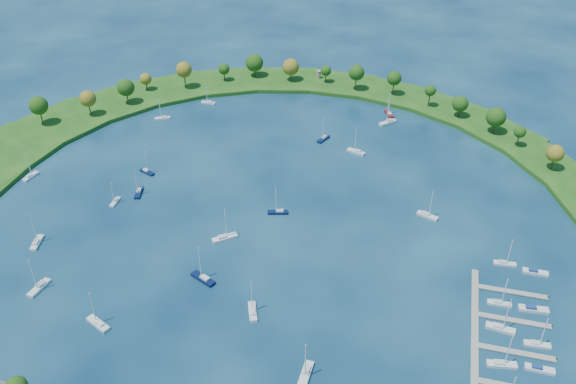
% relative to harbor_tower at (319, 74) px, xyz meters
% --- Properties ---
extents(ground, '(700.00, 700.00, 0.00)m').
position_rel_harbor_tower_xyz_m(ground, '(7.15, -120.69, -4.28)').
color(ground, '#071E3C').
rests_on(ground, ground).
extents(breakwater, '(286.74, 247.64, 2.00)m').
position_rel_harbor_tower_xyz_m(breakwater, '(-39.18, -71.98, -3.29)').
color(breakwater, '#194A13').
rests_on(breakwater, ground).
extents(breakwater_trees, '(241.79, 89.09, 14.66)m').
position_rel_harbor_tower_xyz_m(breakwater_trees, '(-12.38, -34.70, 6.19)').
color(breakwater_trees, '#382314').
rests_on(breakwater_trees, breakwater).
extents(harbor_tower, '(2.60, 2.60, 4.44)m').
position_rel_harbor_tower_xyz_m(harbor_tower, '(0.00, 0.00, 0.00)').
color(harbor_tower, gray).
rests_on(harbor_tower, breakwater).
extents(dock_system, '(24.28, 82.00, 1.60)m').
position_rel_harbor_tower_xyz_m(dock_system, '(92.44, -181.69, -3.92)').
color(dock_system, gray).
rests_on(dock_system, ground).
extents(moored_boat_0, '(9.20, 6.07, 13.20)m').
position_rel_harbor_tower_xyz_m(moored_boat_0, '(-28.12, -195.72, -3.33)').
color(moored_boat_0, silver).
rests_on(moored_boat_0, ground).
extents(moored_boat_1, '(2.97, 9.46, 13.76)m').
position_rel_harbor_tower_xyz_m(moored_boat_1, '(38.62, -198.44, -3.31)').
color(moored_boat_1, silver).
rests_on(moored_boat_1, ground).
extents(moored_boat_2, '(3.49, 8.08, 11.50)m').
position_rel_harbor_tower_xyz_m(moored_boat_2, '(-97.87, -126.66, -3.38)').
color(moored_boat_2, silver).
rests_on(moored_boat_2, ground).
extents(moored_boat_3, '(7.64, 4.85, 10.91)m').
position_rel_harbor_tower_xyz_m(moored_boat_3, '(-51.54, -111.00, -3.40)').
color(moored_boat_3, '#09153A').
rests_on(moored_boat_3, ground).
extents(moored_boat_4, '(5.79, 8.00, 11.64)m').
position_rel_harbor_tower_xyz_m(moored_boat_4, '(42.81, -30.93, -3.38)').
color(moored_boat_4, maroon).
rests_on(moored_boat_4, ground).
extents(moored_boat_5, '(4.33, 8.94, 12.67)m').
position_rel_harbor_tower_xyz_m(moored_boat_5, '(-69.56, -165.29, -3.35)').
color(moored_boat_5, silver).
rests_on(moored_boat_5, ground).
extents(moored_boat_6, '(8.64, 5.17, 12.29)m').
position_rel_harbor_tower_xyz_m(moored_boat_6, '(67.07, -113.09, -3.36)').
color(moored_boat_6, silver).
rests_on(moored_boat_6, ground).
extents(moored_boat_7, '(3.79, 9.29, 13.26)m').
position_rel_harbor_tower_xyz_m(moored_boat_7, '(-55.17, -185.94, -3.33)').
color(moored_boat_7, silver).
rests_on(moored_boat_7, ground).
extents(moored_boat_8, '(8.38, 8.52, 13.73)m').
position_rel_harbor_tower_xyz_m(moored_boat_8, '(43.31, -40.14, -3.32)').
color(moored_boat_8, silver).
rests_on(moored_boat_8, ground).
extents(moored_boat_9, '(5.14, 8.19, 11.69)m').
position_rel_harbor_tower_xyz_m(moored_boat_9, '(16.04, -63.99, -3.38)').
color(moored_boat_9, '#09153A').
rests_on(moored_boat_9, ground).
extents(moored_boat_10, '(8.24, 4.18, 11.67)m').
position_rel_harbor_tower_xyz_m(moored_boat_10, '(10.56, -125.26, -3.38)').
color(moored_boat_10, '#09153A').
rests_on(moored_boat_10, ground).
extents(moored_boat_11, '(5.38, 8.78, 12.51)m').
position_rel_harbor_tower_xyz_m(moored_boat_11, '(16.77, -178.88, -3.36)').
color(moored_boat_11, silver).
rests_on(moored_boat_11, ground).
extents(moored_boat_13, '(7.75, 5.38, 11.19)m').
position_rel_harbor_tower_xyz_m(moored_boat_13, '(-65.61, -63.27, -3.39)').
color(moored_boat_13, silver).
rests_on(moored_boat_13, ground).
extents(moored_boat_14, '(1.96, 6.66, 9.75)m').
position_rel_harbor_tower_xyz_m(moored_boat_14, '(-54.29, -134.57, -3.43)').
color(moored_boat_14, silver).
rests_on(moored_boat_14, ground).
extents(moored_boat_15, '(4.05, 8.35, 11.83)m').
position_rel_harbor_tower_xyz_m(moored_boat_15, '(-47.96, -126.37, -3.37)').
color(moored_boat_15, '#09153A').
rests_on(moored_boat_15, ground).
extents(moored_boat_16, '(8.85, 5.21, 12.56)m').
position_rel_harbor_tower_xyz_m(moored_boat_16, '(32.77, -71.95, -3.35)').
color(moored_boat_16, silver).
rests_on(moored_boat_16, ground).
extents(moored_boat_17, '(9.70, 6.44, 13.92)m').
position_rel_harbor_tower_xyz_m(moored_boat_17, '(-3.92, -168.32, -3.31)').
color(moored_boat_17, '#09153A').
rests_on(moored_boat_17, ground).
extents(moored_boat_18, '(8.93, 8.05, 13.84)m').
position_rel_harbor_tower_xyz_m(moored_boat_18, '(-4.23, -145.73, -3.31)').
color(moored_boat_18, silver).
rests_on(moored_boat_18, ground).
extents(moored_boat_19, '(7.45, 2.11, 10.94)m').
position_rel_harbor_tower_xyz_m(moored_boat_19, '(-49.69, -41.26, -3.40)').
color(moored_boat_19, silver).
rests_on(moored_boat_19, ground).
extents(docked_boat_4, '(8.86, 3.66, 12.63)m').
position_rel_harbor_tower_xyz_m(docked_boat_4, '(92.66, -181.02, -3.35)').
color(docked_boat_4, silver).
rests_on(docked_boat_4, ground).
extents(docked_boat_5, '(8.37, 2.50, 1.70)m').
position_rel_harbor_tower_xyz_m(docked_boat_5, '(103.12, -179.98, -3.65)').
color(docked_boat_5, silver).
rests_on(docked_boat_5, ground).
extents(docked_boat_6, '(9.15, 3.69, 13.07)m').
position_rel_harbor_tower_xyz_m(docked_boat_6, '(92.65, -166.66, -3.34)').
color(docked_boat_6, silver).
rests_on(docked_boat_6, ground).
extents(docked_boat_7, '(7.94, 2.59, 11.52)m').
position_rel_harbor_tower_xyz_m(docked_boat_7, '(103.17, -170.59, -3.38)').
color(docked_boat_7, silver).
rests_on(docked_boat_7, ground).
extents(docked_boat_8, '(7.59, 2.23, 11.11)m').
position_rel_harbor_tower_xyz_m(docked_boat_8, '(92.68, -155.46, -3.39)').
color(docked_boat_8, silver).
rests_on(docked_boat_8, ground).
extents(docked_boat_9, '(9.46, 3.37, 1.89)m').
position_rel_harbor_tower_xyz_m(docked_boat_9, '(103.11, -155.56, -3.58)').
color(docked_boat_9, silver).
rests_on(docked_boat_9, ground).
extents(docked_boat_10, '(7.75, 2.67, 11.19)m').
position_rel_harbor_tower_xyz_m(docked_boat_10, '(95.08, -134.80, -3.39)').
color(docked_boat_10, silver).
rests_on(docked_boat_10, ground).
extents(docked_boat_11, '(8.51, 2.55, 1.73)m').
position_rel_harbor_tower_xyz_m(docked_boat_11, '(105.02, -136.88, -3.64)').
color(docked_boat_11, silver).
rests_on(docked_boat_11, ground).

